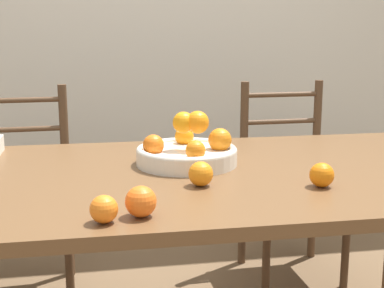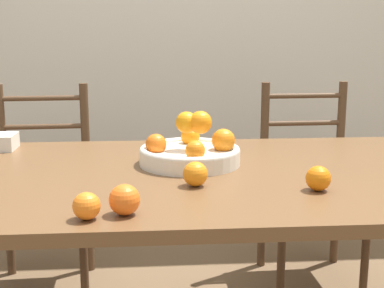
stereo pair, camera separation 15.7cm
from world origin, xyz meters
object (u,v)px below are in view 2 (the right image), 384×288
at_px(orange_loose_0, 124,200).
at_px(chair_left, 42,191).
at_px(orange_loose_1, 195,174).
at_px(orange_loose_2, 318,178).
at_px(chair_right, 310,185).
at_px(orange_loose_3, 86,206).
at_px(fruit_bowl, 191,151).

bearing_deg(orange_loose_0, chair_left, 110.45).
xyz_separation_m(orange_loose_1, chair_left, (-0.61, 0.93, -0.32)).
relative_size(orange_loose_0, orange_loose_2, 1.08).
bearing_deg(chair_left, orange_loose_1, -59.24).
height_order(chair_left, chair_right, same).
height_order(orange_loose_2, chair_right, chair_right).
relative_size(orange_loose_0, orange_loose_3, 1.15).
xyz_separation_m(orange_loose_2, chair_left, (-0.94, 1.00, -0.32)).
bearing_deg(fruit_bowl, orange_loose_1, -91.26).
distance_m(orange_loose_0, orange_loose_1, 0.29).
bearing_deg(orange_loose_3, orange_loose_2, 16.94).
height_order(orange_loose_3, chair_right, chair_right).
relative_size(fruit_bowl, chair_right, 0.35).
distance_m(orange_loose_0, chair_left, 1.27).
relative_size(orange_loose_0, chair_right, 0.08).
bearing_deg(orange_loose_2, fruit_bowl, 135.32).
xyz_separation_m(orange_loose_0, chair_left, (-0.43, 1.15, -0.32)).
relative_size(orange_loose_2, chair_right, 0.07).
bearing_deg(chair_left, chair_right, -2.67).
bearing_deg(chair_left, fruit_bowl, -50.36).
height_order(orange_loose_0, orange_loose_2, orange_loose_0).
relative_size(orange_loose_0, orange_loose_1, 1.06).
bearing_deg(orange_loose_1, orange_loose_3, -137.24).
bearing_deg(chair_left, orange_loose_0, -72.23).
xyz_separation_m(fruit_bowl, orange_loose_0, (-0.19, -0.47, -0.01)).
bearing_deg(fruit_bowl, chair_left, 132.31).
relative_size(orange_loose_2, orange_loose_3, 1.06).
distance_m(orange_loose_2, orange_loose_3, 0.62).
bearing_deg(orange_loose_3, orange_loose_0, 16.97).
bearing_deg(chair_right, fruit_bowl, -133.71).
relative_size(fruit_bowl, orange_loose_3, 5.06).
xyz_separation_m(orange_loose_1, orange_loose_3, (-0.27, -0.25, -0.00)).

